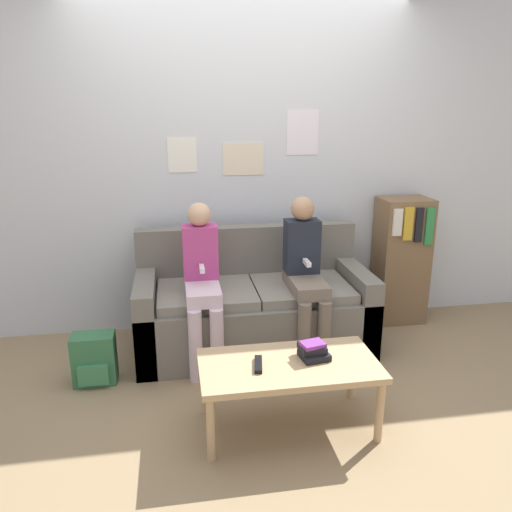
{
  "coord_description": "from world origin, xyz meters",
  "views": [
    {
      "loc": [
        -0.55,
        -2.9,
        1.75
      ],
      "look_at": [
        0.0,
        0.37,
        0.75
      ],
      "focal_mm": 35.0,
      "sensor_mm": 36.0,
      "label": 1
    }
  ],
  "objects_px": {
    "person_right": "(305,270)",
    "bookshelf": "(401,260)",
    "backpack": "(94,359)",
    "couch": "(253,309)",
    "coffee_table": "(289,370)",
    "tv_remote": "(258,364)",
    "person_left": "(202,278)"
  },
  "relations": [
    {
      "from": "person_right",
      "to": "coffee_table",
      "type": "bearing_deg",
      "value": -110.32
    },
    {
      "from": "person_right",
      "to": "bookshelf",
      "type": "distance_m",
      "value": 1.05
    },
    {
      "from": "couch",
      "to": "backpack",
      "type": "distance_m",
      "value": 1.17
    },
    {
      "from": "coffee_table",
      "to": "person_right",
      "type": "height_order",
      "value": "person_right"
    },
    {
      "from": "person_right",
      "to": "tv_remote",
      "type": "xyz_separation_m",
      "value": [
        -0.48,
        -0.85,
        -0.23
      ]
    },
    {
      "from": "couch",
      "to": "tv_remote",
      "type": "bearing_deg",
      "value": -97.64
    },
    {
      "from": "person_left",
      "to": "bookshelf",
      "type": "relative_size",
      "value": 1.08
    },
    {
      "from": "coffee_table",
      "to": "tv_remote",
      "type": "relative_size",
      "value": 5.64
    },
    {
      "from": "person_right",
      "to": "backpack",
      "type": "height_order",
      "value": "person_right"
    },
    {
      "from": "couch",
      "to": "coffee_table",
      "type": "xyz_separation_m",
      "value": [
        0.03,
        -1.02,
        0.06
      ]
    },
    {
      "from": "tv_remote",
      "to": "backpack",
      "type": "bearing_deg",
      "value": 154.49
    },
    {
      "from": "couch",
      "to": "coffee_table",
      "type": "distance_m",
      "value": 1.03
    },
    {
      "from": "coffee_table",
      "to": "tv_remote",
      "type": "distance_m",
      "value": 0.18
    },
    {
      "from": "tv_remote",
      "to": "person_left",
      "type": "bearing_deg",
      "value": 115.39
    },
    {
      "from": "backpack",
      "to": "tv_remote",
      "type": "bearing_deg",
      "value": -34.94
    },
    {
      "from": "tv_remote",
      "to": "backpack",
      "type": "xyz_separation_m",
      "value": [
        -0.97,
        0.67,
        -0.25
      ]
    },
    {
      "from": "person_left",
      "to": "backpack",
      "type": "distance_m",
      "value": 0.88
    },
    {
      "from": "person_left",
      "to": "person_right",
      "type": "height_order",
      "value": "person_right"
    },
    {
      "from": "person_right",
      "to": "tv_remote",
      "type": "relative_size",
      "value": 6.54
    },
    {
      "from": "couch",
      "to": "coffee_table",
      "type": "bearing_deg",
      "value": -88.16
    },
    {
      "from": "bookshelf",
      "to": "backpack",
      "type": "xyz_separation_m",
      "value": [
        -2.39,
        -0.63,
        -0.36
      ]
    },
    {
      "from": "person_right",
      "to": "couch",
      "type": "bearing_deg",
      "value": 151.94
    },
    {
      "from": "person_right",
      "to": "backpack",
      "type": "relative_size",
      "value": 3.37
    },
    {
      "from": "couch",
      "to": "person_right",
      "type": "relative_size",
      "value": 1.48
    },
    {
      "from": "coffee_table",
      "to": "backpack",
      "type": "relative_size",
      "value": 2.91
    },
    {
      "from": "coffee_table",
      "to": "tv_remote",
      "type": "height_order",
      "value": "tv_remote"
    },
    {
      "from": "tv_remote",
      "to": "bookshelf",
      "type": "xyz_separation_m",
      "value": [
        1.42,
        1.31,
        0.11
      ]
    },
    {
      "from": "tv_remote",
      "to": "backpack",
      "type": "relative_size",
      "value": 0.52
    },
    {
      "from": "couch",
      "to": "backpack",
      "type": "xyz_separation_m",
      "value": [
        -1.1,
        -0.36,
        -0.13
      ]
    },
    {
      "from": "coffee_table",
      "to": "person_left",
      "type": "height_order",
      "value": "person_left"
    },
    {
      "from": "bookshelf",
      "to": "person_right",
      "type": "bearing_deg",
      "value": -153.96
    },
    {
      "from": "person_right",
      "to": "bookshelf",
      "type": "xyz_separation_m",
      "value": [
        0.94,
        0.46,
        -0.12
      ]
    }
  ]
}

